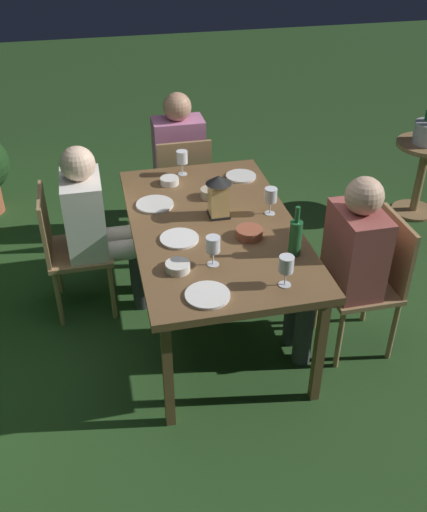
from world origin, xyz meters
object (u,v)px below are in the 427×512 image
wine_glass_b (271,196)px  bowl_olives (178,267)px  plate_c (179,239)px  plate_b (241,176)px  chair_side_left_a (371,278)px  bowl_dip (210,193)px  plate_a (155,204)px  wine_glass_c (213,246)px  dining_table (214,232)px  side_table (422,167)px  person_in_rust (344,261)px  person_in_pink (178,155)px  green_bottle_on_table (295,237)px  person_in_cream (96,222)px  plate_d (207,295)px  wine_glass_d (182,158)px  chair_side_right_b (68,246)px  bowl_salad (249,233)px  wine_glass_a (286,266)px  bowl_bread (170,181)px  lantern_centerpiece (219,194)px  chair_head_far (183,184)px

wine_glass_b → bowl_olives: (-0.47, 0.64, -0.09)m
plate_c → plate_b: bearing=-38.1°
chair_side_left_a → bowl_dip: (0.71, 0.82, 0.30)m
plate_a → wine_glass_c: bearing=-163.3°
dining_table → side_table: 2.30m
side_table → person_in_rust: bearing=136.8°
dining_table → person_in_pink: person_in_pink is taller
person_in_rust → green_bottle_on_table: (-0.03, 0.32, 0.22)m
person_in_cream → plate_d: bearing=-154.6°
wine_glass_d → side_table: size_ratio=0.26×
chair_side_right_b → person_in_rust: bearing=-115.8°
bowl_salad → side_table: (1.24, -1.85, -0.36)m
bowl_dip → plate_b: bearing=-48.5°
person_in_rust → plate_b: (0.94, 0.36, 0.12)m
wine_glass_a → plate_d: 0.41m
chair_side_left_a → plate_d: bearing=105.7°
dining_table → wine_glass_b: wine_glass_b is taller
chair_side_right_b → wine_glass_a: 1.55m
plate_b → bowl_bread: bowl_bread is taller
bowl_bread → side_table: 2.27m
lantern_centerpiece → person_in_rust: bearing=-126.8°
green_bottle_on_table → bowl_bread: size_ratio=2.35×
bowl_salad → bowl_olives: bearing=117.7°
person_in_cream → bowl_salad: size_ratio=7.51×
plate_a → bowl_salad: bearing=-135.7°
wine_glass_a → plate_b: wine_glass_a is taller
person_in_pink → bowl_dip: 0.95m
dining_table → chair_side_left_a: (-0.37, -0.87, -0.21)m
wine_glass_d → bowl_olives: 1.14m
chair_head_far → person_in_pink: person_in_pink is taller
plate_b → chair_side_left_a: bearing=-149.6°
plate_c → plate_d: (-0.54, -0.05, 0.00)m
wine_glass_a → plate_d: size_ratio=0.76×
person_in_cream → wine_glass_b: 1.11m
dining_table → person_in_pink: bearing=0.0°
wine_glass_b → wine_glass_d: same height
dining_table → chair_side_right_b: (0.37, 0.87, -0.21)m
wine_glass_d → plate_b: 0.41m
bowl_olives → bowl_dip: bowl_dip is taller
chair_side_left_a → wine_glass_d: size_ratio=5.15×
side_table → plate_c: bearing=117.9°
wine_glass_b → wine_glass_c: size_ratio=1.00×
plate_d → bowl_dip: bearing=-13.1°
dining_table → green_bottle_on_table: 0.56m
green_bottle_on_table → wine_glass_c: 0.45m
chair_head_far → wine_glass_d: wine_glass_d is taller
chair_head_far → bowl_bread: (-0.50, 0.17, 0.29)m
person_in_pink → side_table: (-0.21, -2.02, -0.21)m
bowl_olives → bowl_bread: size_ratio=1.05×
wine_glass_b → plate_c: (-0.17, 0.59, -0.11)m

